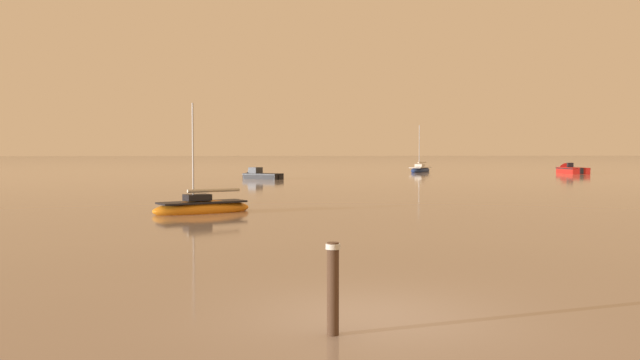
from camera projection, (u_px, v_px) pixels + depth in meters
name	position (u px, v px, depth m)	size (l,w,h in m)	color
ground_plane	(376.00, 316.00, 10.68)	(800.00, 800.00, 0.00)	gray
motorboat_moored_1	(570.00, 171.00, 81.13)	(2.67, 6.29, 2.10)	red
sailboat_moored_0	(202.00, 208.00, 28.76)	(4.71, 3.29, 5.11)	orange
sailboat_moored_1	(420.00, 170.00, 86.37)	(4.70, 5.90, 6.55)	navy
motorboat_moored_3	(257.00, 176.00, 64.48)	(4.59, 3.95, 1.72)	black
mooring_post_right	(333.00, 290.00, 9.56)	(0.22, 0.22, 1.54)	#4A3323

